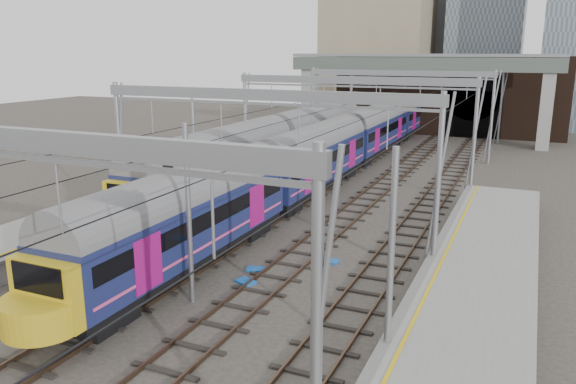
% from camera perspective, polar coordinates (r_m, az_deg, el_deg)
% --- Properties ---
extents(ground, '(160.00, 160.00, 0.00)m').
position_cam_1_polar(ground, '(21.24, -12.69, -12.89)').
color(ground, '#38332D').
rests_on(ground, ground).
extents(platform_left, '(4.32, 55.00, 1.12)m').
position_cam_1_polar(platform_left, '(29.36, -26.10, -5.16)').
color(platform_left, gray).
rests_on(platform_left, ground).
extents(tracks, '(14.40, 80.00, 0.22)m').
position_cam_1_polar(tracks, '(33.57, 2.55, -2.33)').
color(tracks, '#4C3828').
rests_on(tracks, ground).
extents(overhead_line, '(16.80, 80.00, 8.00)m').
position_cam_1_polar(overhead_line, '(38.43, 6.22, 9.64)').
color(overhead_line, gray).
rests_on(overhead_line, ground).
extents(retaining_wall, '(28.00, 2.75, 9.00)m').
position_cam_1_polar(retaining_wall, '(67.94, 15.26, 9.26)').
color(retaining_wall, black).
rests_on(retaining_wall, ground).
extents(overbridge, '(28.00, 3.00, 9.25)m').
position_cam_1_polar(overbridge, '(62.17, 13.27, 11.69)').
color(overbridge, gray).
rests_on(overbridge, ground).
extents(train_main, '(2.73, 63.12, 4.72)m').
position_cam_1_polar(train_main, '(45.84, 6.24, 5.16)').
color(train_main, black).
rests_on(train_main, ground).
extents(train_second, '(2.93, 33.85, 4.99)m').
position_cam_1_polar(train_second, '(42.08, -1.31, 4.60)').
color(train_second, black).
rests_on(train_second, ground).
extents(signal_near_left, '(0.39, 0.49, 5.48)m').
position_cam_1_polar(signal_near_left, '(24.16, -11.76, -0.85)').
color(signal_near_left, black).
rests_on(signal_near_left, ground).
extents(equip_cover_a, '(0.94, 0.76, 0.10)m').
position_cam_1_polar(equip_cover_a, '(25.35, -3.30, -7.84)').
color(equip_cover_a, '#1758B2').
rests_on(equip_cover_a, ground).
extents(equip_cover_b, '(1.01, 0.87, 0.10)m').
position_cam_1_polar(equip_cover_b, '(24.09, -4.31, -9.07)').
color(equip_cover_b, '#1758B2').
rests_on(equip_cover_b, ground).
extents(equip_cover_c, '(0.84, 0.62, 0.09)m').
position_cam_1_polar(equip_cover_c, '(26.33, 4.27, -7.00)').
color(equip_cover_c, '#1758B2').
rests_on(equip_cover_c, ground).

